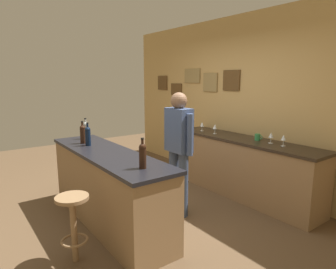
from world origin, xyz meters
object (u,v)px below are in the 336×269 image
(wine_bottle_a, at_px, (86,130))
(wine_glass_a, at_px, (202,125))
(wine_glass_b, at_px, (215,127))
(wine_bottle_c, at_px, (88,135))
(coffee_mug, at_px, (258,137))
(bar_stool, at_px, (73,218))
(wine_bottle_d, at_px, (143,155))
(wine_glass_d, at_px, (284,138))
(wine_bottle_b, at_px, (83,134))
(bartender, at_px, (179,146))
(wine_glass_c, at_px, (271,136))

(wine_bottle_a, relative_size, wine_glass_a, 1.97)
(wine_glass_a, bearing_deg, wine_glass_b, -1.98)
(wine_glass_b, bearing_deg, wine_bottle_c, -98.66)
(wine_glass_a, relative_size, coffee_mug, 1.24)
(bar_stool, height_order, wine_bottle_a, wine_bottle_a)
(wine_bottle_d, relative_size, wine_glass_d, 1.97)
(bar_stool, xyz_separation_m, wine_bottle_b, (-1.16, 0.56, 0.60))
(bartender, distance_m, wine_bottle_b, 1.32)
(wine_bottle_b, bearing_deg, wine_bottle_d, 2.32)
(wine_bottle_b, xyz_separation_m, wine_glass_d, (1.66, 2.12, -0.05))
(wine_glass_d, relative_size, coffee_mug, 1.24)
(wine_glass_b, distance_m, wine_glass_d, 1.19)
(wine_glass_c, bearing_deg, wine_bottle_c, -121.15)
(wine_glass_b, height_order, wine_glass_d, same)
(wine_glass_d, bearing_deg, wine_glass_a, -177.02)
(bar_stool, distance_m, wine_glass_c, 2.77)
(wine_bottle_a, xyz_separation_m, wine_bottle_b, (0.28, -0.15, 0.00))
(wine_glass_b, relative_size, wine_glass_d, 1.00)
(bar_stool, bearing_deg, wine_glass_c, 83.63)
(bartender, distance_m, wine_bottle_a, 1.44)
(wine_bottle_a, height_order, wine_bottle_b, same)
(wine_glass_a, bearing_deg, wine_bottle_d, -56.93)
(wine_bottle_c, relative_size, wine_glass_c, 1.97)
(wine_bottle_b, height_order, wine_glass_d, wine_bottle_b)
(wine_bottle_d, xyz_separation_m, wine_glass_d, (0.21, 2.07, -0.05))
(bartender, xyz_separation_m, wine_glass_a, (-0.77, 1.13, 0.07))
(bartender, bearing_deg, wine_bottle_b, -135.34)
(wine_bottle_b, xyz_separation_m, wine_glass_a, (0.16, 2.05, -0.05))
(wine_glass_a, distance_m, coffee_mug, 1.07)
(wine_bottle_a, distance_m, wine_glass_c, 2.64)
(coffee_mug, bearing_deg, bartender, -103.26)
(bartender, height_order, wine_glass_d, bartender)
(bar_stool, bearing_deg, wine_bottle_d, 64.32)
(wine_glass_b, distance_m, coffee_mug, 0.76)
(wine_glass_a, xyz_separation_m, wine_glass_d, (1.50, 0.08, 0.00))
(wine_bottle_d, bearing_deg, wine_glass_c, 89.88)
(wine_bottle_a, bearing_deg, wine_glass_b, 68.26)
(wine_bottle_d, height_order, coffee_mug, wine_bottle_d)
(bartender, xyz_separation_m, wine_glass_b, (-0.46, 1.12, 0.07))
(bar_stool, bearing_deg, wine_bottle_a, 153.67)
(wine_bottle_d, bearing_deg, wine_bottle_a, 177.00)
(bar_stool, relative_size, wine_bottle_c, 2.22)
(wine_bottle_c, xyz_separation_m, wine_glass_c, (1.29, 2.13, -0.05))
(bartender, relative_size, wine_glass_a, 10.45)
(wine_bottle_c, bearing_deg, wine_glass_d, 54.81)
(wine_glass_b, xyz_separation_m, wine_glass_c, (0.98, 0.11, 0.00))
(wine_glass_d, bearing_deg, wine_bottle_a, -134.43)
(bar_stool, height_order, wine_glass_d, wine_glass_d)
(wine_bottle_c, bearing_deg, coffee_mug, 63.87)
(bartender, height_order, wine_glass_a, bartender)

